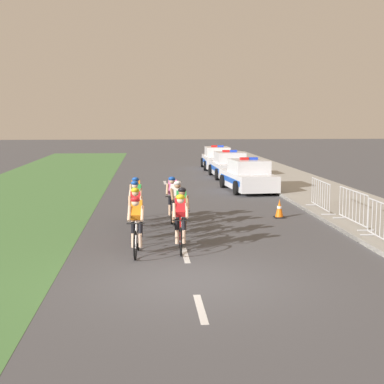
# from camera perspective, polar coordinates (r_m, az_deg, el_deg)

# --- Properties ---
(ground_plane) EXTENTS (160.00, 160.00, 0.00)m
(ground_plane) POSITION_cam_1_polar(r_m,az_deg,el_deg) (12.02, 0.06, -8.95)
(ground_plane) COLOR #4C4C51
(sidewalk_slab) EXTENTS (3.95, 60.00, 0.12)m
(sidewalk_slab) POSITION_cam_1_polar(r_m,az_deg,el_deg) (26.85, 12.24, 0.17)
(sidewalk_slab) COLOR #A3A099
(sidewalk_slab) RESTS_ON ground
(kerb_edge) EXTENTS (0.16, 60.00, 0.13)m
(kerb_edge) POSITION_cam_1_polar(r_m,az_deg,el_deg) (26.36, 8.30, 0.14)
(kerb_edge) COLOR #9E9E99
(kerb_edge) RESTS_ON ground
(grass_verge) EXTENTS (7.00, 60.00, 0.01)m
(grass_verge) POSITION_cam_1_polar(r_m,az_deg,el_deg) (26.29, -16.57, -0.25)
(grass_verge) COLOR #4C7F42
(grass_verge) RESTS_ON ground
(lane_markings_centre) EXTENTS (0.14, 21.60, 0.01)m
(lane_markings_centre) POSITION_cam_1_polar(r_m,az_deg,el_deg) (20.01, -1.84, -2.29)
(lane_markings_centre) COLOR white
(lane_markings_centre) RESTS_ON ground
(cyclist_lead) EXTENTS (0.43, 1.72, 1.56)m
(cyclist_lead) POSITION_cam_1_polar(r_m,az_deg,el_deg) (14.02, -5.66, -3.29)
(cyclist_lead) COLOR black
(cyclist_lead) RESTS_ON ground
(cyclist_second) EXTENTS (0.42, 1.72, 1.56)m
(cyclist_second) POSITION_cam_1_polar(r_m,az_deg,el_deg) (14.37, -1.18, -2.99)
(cyclist_second) COLOR black
(cyclist_second) RESTS_ON ground
(cyclist_third) EXTENTS (0.42, 1.72, 1.56)m
(cyclist_third) POSITION_cam_1_polar(r_m,az_deg,el_deg) (15.75, -5.74, -2.10)
(cyclist_third) COLOR black
(cyclist_third) RESTS_ON ground
(cyclist_fourth) EXTENTS (0.42, 1.72, 1.56)m
(cyclist_fourth) POSITION_cam_1_polar(r_m,az_deg,el_deg) (15.75, -1.06, -2.06)
(cyclist_fourth) COLOR black
(cyclist_fourth) RESTS_ON ground
(cyclist_fifth) EXTENTS (0.45, 1.72, 1.56)m
(cyclist_fifth) POSITION_cam_1_polar(r_m,az_deg,el_deg) (17.45, -5.69, -1.16)
(cyclist_fifth) COLOR black
(cyclist_fifth) RESTS_ON ground
(cyclist_sixth) EXTENTS (0.45, 1.72, 1.56)m
(cyclist_sixth) POSITION_cam_1_polar(r_m,az_deg,el_deg) (17.36, -1.60, -1.18)
(cyclist_sixth) COLOR black
(cyclist_sixth) RESTS_ON ground
(cyclist_seventh) EXTENTS (0.42, 1.72, 1.56)m
(cyclist_seventh) POSITION_cam_1_polar(r_m,az_deg,el_deg) (18.48, -5.72, -0.68)
(cyclist_seventh) COLOR black
(cyclist_seventh) RESTS_ON ground
(cyclist_eighth) EXTENTS (0.44, 1.72, 1.56)m
(cyclist_eighth) POSITION_cam_1_polar(r_m,az_deg,el_deg) (18.58, -2.00, -0.60)
(cyclist_eighth) COLOR black
(cyclist_eighth) RESTS_ON ground
(police_car_nearest) EXTENTS (2.29, 4.54, 1.59)m
(police_car_nearest) POSITION_cam_1_polar(r_m,az_deg,el_deg) (26.55, 5.71, 1.57)
(police_car_nearest) COLOR silver
(police_car_nearest) RESTS_ON ground
(police_car_second) EXTENTS (2.07, 4.43, 1.59)m
(police_car_second) POSITION_cam_1_polar(r_m,az_deg,el_deg) (32.53, 3.80, 2.68)
(police_car_second) COLOR silver
(police_car_second) RESTS_ON ground
(police_car_third) EXTENTS (2.08, 4.44, 1.59)m
(police_car_third) POSITION_cam_1_polar(r_m,az_deg,el_deg) (38.12, 2.57, 3.39)
(police_car_third) COLOR white
(police_car_third) RESTS_ON ground
(crowd_barrier_middle) EXTENTS (0.52, 2.32, 1.07)m
(crowd_barrier_middle) POSITION_cam_1_polar(r_m,az_deg,el_deg) (18.16, 16.01, -1.53)
(crowd_barrier_middle) COLOR #B7BABF
(crowd_barrier_middle) RESTS_ON sidewalk_slab
(crowd_barrier_rear) EXTENTS (0.57, 2.32, 1.07)m
(crowd_barrier_rear) POSITION_cam_1_polar(r_m,az_deg,el_deg) (20.71, 12.90, -0.34)
(crowd_barrier_rear) COLOR #B7BABF
(crowd_barrier_rear) RESTS_ON sidewalk_slab
(traffic_cone_near) EXTENTS (0.36, 0.36, 0.64)m
(traffic_cone_near) POSITION_cam_1_polar(r_m,az_deg,el_deg) (19.53, 8.86, -1.70)
(traffic_cone_near) COLOR black
(traffic_cone_near) RESTS_ON ground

